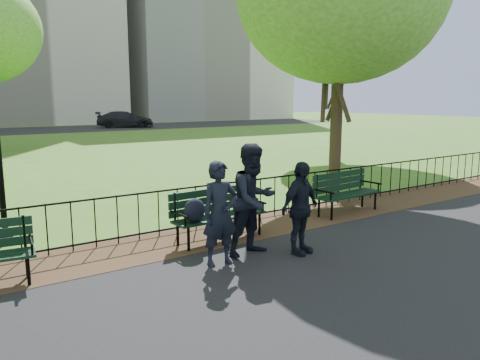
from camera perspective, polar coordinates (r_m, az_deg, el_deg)
ground at (r=7.72m, az=0.66°, el=-9.76°), size 120.00×120.00×0.00m
asphalt_path at (r=5.54m, az=22.53°, el=-18.83°), size 60.00×9.20×0.01m
dirt_strip at (r=8.92m, az=-4.92°, el=-6.95°), size 60.00×1.60×0.01m
iron_fence at (r=9.22m, az=-6.50°, el=-3.29°), size 24.06×0.06×1.00m
apartment_east at (r=62.52m, az=-5.41°, el=18.58°), size 20.00×15.00×24.00m
park_bench_main at (r=8.45m, az=-3.85°, el=-3.57°), size 1.85×0.67×1.04m
park_bench_right_a at (r=10.90m, az=12.65°, el=-0.95°), size 1.85×0.71×1.02m
tree_mid_e at (r=20.73m, az=11.75°, el=18.33°), size 5.88×5.88×8.19m
person_left at (r=7.30m, az=-2.46°, el=-4.08°), size 0.63×0.44×1.64m
person_mid at (r=7.74m, az=1.67°, el=-2.41°), size 0.96×0.58×1.87m
person_right at (r=7.86m, az=7.34°, el=-3.43°), size 0.98×0.57×1.57m
sedan_dark at (r=43.13m, az=-13.84°, el=7.19°), size 5.32×3.76×1.43m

